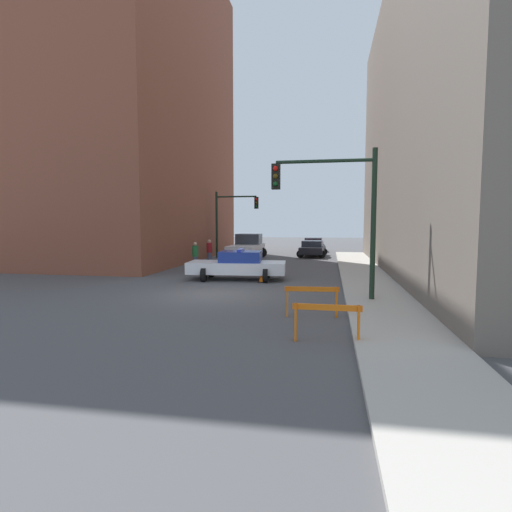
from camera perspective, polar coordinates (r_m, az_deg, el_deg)
name	(u,v)px	position (r m, az deg, el deg)	size (l,w,h in m)	color
ground_plane	(214,294)	(15.70, -6.09, -5.45)	(120.00, 120.00, 0.00)	#4C4C4F
sidewalk_right	(379,298)	(15.16, 17.12, -5.77)	(2.40, 44.00, 0.12)	#B2ADA3
building_corner_left	(113,107)	(34.31, -19.72, 19.46)	(14.00, 20.00, 23.24)	brown
building_right	(511,115)	(25.11, 32.63, 16.65)	(12.00, 28.00, 16.52)	#6B6056
traffic_light_near	(339,201)	(14.32, 11.80, 7.68)	(3.64, 0.35, 5.20)	black
traffic_light_far	(230,215)	(31.56, -3.72, 5.91)	(3.44, 0.35, 5.20)	black
police_car	(238,265)	(19.45, -2.60, -1.28)	(4.84, 2.62, 1.52)	white
white_truck	(247,247)	(30.49, -1.31, 1.27)	(2.65, 5.40, 1.90)	silver
parked_car_near	(313,248)	(32.86, 8.08, 1.08)	(2.41, 4.38, 1.31)	black
parked_car_mid	(314,244)	(39.03, 8.22, 1.66)	(2.30, 4.32, 1.31)	maroon
pedestrian_crossing	(195,256)	(23.33, -8.67, 0.02)	(0.48, 0.48, 1.66)	#474C66
pedestrian_corner	(209,252)	(26.43, -6.68, 0.60)	(0.45, 0.45, 1.66)	#474C66
barrier_front	(327,316)	(9.49, 10.08, -8.50)	(1.60, 0.17, 0.90)	orange
barrier_mid	(312,296)	(11.94, 7.97, -5.72)	(1.60, 0.30, 0.90)	orange
traffic_cone	(262,275)	(18.66, 0.85, -2.79)	(0.36, 0.36, 0.66)	black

